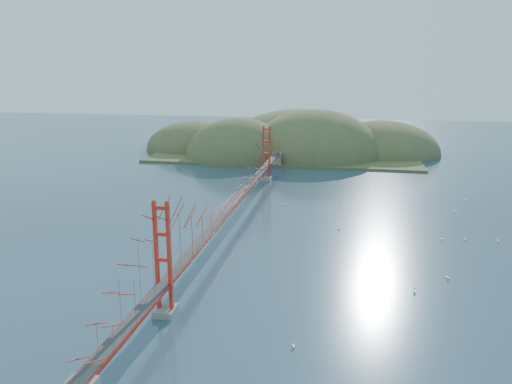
% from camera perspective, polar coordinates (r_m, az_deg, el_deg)
% --- Properties ---
extents(ground, '(320.00, 320.00, 0.00)m').
position_cam_1_polar(ground, '(78.16, -2.48, -3.53)').
color(ground, '#293F53').
rests_on(ground, ground).
extents(bridge, '(2.20, 94.40, 12.00)m').
position_cam_1_polar(bridge, '(76.47, -2.50, 1.51)').
color(bridge, gray).
rests_on(bridge, ground).
extents(far_headlands, '(84.00, 58.00, 25.00)m').
position_cam_1_polar(far_headlands, '(143.71, 4.62, 4.69)').
color(far_headlands, brown).
rests_on(far_headlands, ground).
extents(sailboat_3, '(0.59, 0.59, 0.64)m').
position_cam_1_polar(sailboat_3, '(88.22, 3.07, -1.35)').
color(sailboat_3, white).
rests_on(sailboat_3, ground).
extents(sailboat_16, '(0.52, 0.52, 0.56)m').
position_cam_1_polar(sailboat_16, '(93.13, 10.62, -0.74)').
color(sailboat_16, white).
rests_on(sailboat_16, ground).
extents(sailboat_1, '(0.59, 0.59, 0.63)m').
position_cam_1_polar(sailboat_1, '(90.52, 9.55, -1.12)').
color(sailboat_1, white).
rests_on(sailboat_1, ground).
extents(sailboat_6, '(0.64, 0.64, 0.70)m').
position_cam_1_polar(sailboat_6, '(62.64, 21.02, -9.02)').
color(sailboat_6, white).
rests_on(sailboat_6, ground).
extents(sailboat_9, '(0.47, 0.55, 0.63)m').
position_cam_1_polar(sailboat_9, '(77.85, 25.91, -4.98)').
color(sailboat_9, white).
rests_on(sailboat_9, ground).
extents(sailboat_7, '(0.49, 0.42, 0.55)m').
position_cam_1_polar(sailboat_7, '(90.21, 21.78, -2.03)').
color(sailboat_7, white).
rests_on(sailboat_7, ground).
extents(sailboat_15, '(0.55, 0.63, 0.71)m').
position_cam_1_polar(sailboat_15, '(107.21, 17.81, 0.81)').
color(sailboat_15, white).
rests_on(sailboat_15, ground).
extents(sailboat_14, '(0.61, 0.61, 0.65)m').
position_cam_1_polar(sailboat_14, '(76.19, 9.47, -4.08)').
color(sailboat_14, white).
rests_on(sailboat_14, ground).
extents(sailboat_4, '(0.47, 0.50, 0.56)m').
position_cam_1_polar(sailboat_4, '(76.76, 22.79, -4.92)').
color(sailboat_4, white).
rests_on(sailboat_4, ground).
extents(sailboat_8, '(0.63, 0.63, 0.66)m').
position_cam_1_polar(sailboat_8, '(98.40, 22.79, -0.81)').
color(sailboat_8, white).
rests_on(sailboat_8, ground).
extents(sailboat_10, '(0.51, 0.53, 0.59)m').
position_cam_1_polar(sailboat_10, '(45.81, 4.31, -17.05)').
color(sailboat_10, white).
rests_on(sailboat_10, ground).
extents(sailboat_0, '(0.46, 0.55, 0.64)m').
position_cam_1_polar(sailboat_0, '(57.92, 17.64, -10.67)').
color(sailboat_0, white).
rests_on(sailboat_0, ground).
extents(sailboat_2, '(0.54, 0.45, 0.63)m').
position_cam_1_polar(sailboat_2, '(75.47, 20.45, -5.00)').
color(sailboat_2, white).
rests_on(sailboat_2, ground).
extents(sailboat_12, '(0.57, 0.49, 0.65)m').
position_cam_1_polar(sailboat_12, '(104.27, 12.74, 0.78)').
color(sailboat_12, white).
rests_on(sailboat_12, ground).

